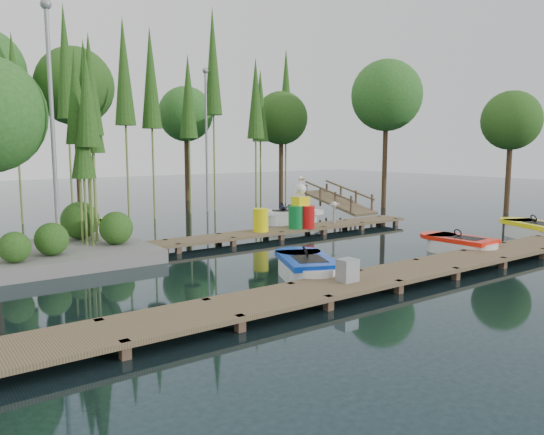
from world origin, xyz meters
TOP-DOWN VIEW (x-y plane):
  - ground_plane at (0.00, 0.00)m, footprint 90.00×90.00m
  - near_dock at (0.00, -4.50)m, footprint 18.00×1.50m
  - far_dock at (1.00, 2.50)m, footprint 15.00×1.20m
  - island at (-6.30, 3.29)m, footprint 6.20×4.20m
  - tree_screen at (-2.04, 10.60)m, footprint 34.42×18.53m
  - lamp_island at (-5.50, 2.50)m, footprint 0.30×0.30m
  - lamp_rear at (4.00, 11.00)m, footprint 0.30×0.30m
  - ramp at (9.00, 6.50)m, footprint 1.50×3.94m
  - boat_blue at (-0.85, -2.85)m, footprint 2.18×2.94m
  - boat_red at (5.06, -3.22)m, footprint 1.30×2.59m
  - boat_yellow_near at (9.62, -3.20)m, footprint 2.19×3.14m
  - boat_yellow_far at (-3.50, 7.26)m, footprint 2.65×1.55m
  - boat_white_far at (4.73, 5.02)m, footprint 3.01×2.52m
  - utility_cabinet at (-1.02, -4.50)m, footprint 0.42×0.36m
  - yellow_barrel at (1.45, 2.50)m, footprint 0.56×0.56m
  - drum_cluster at (3.22, 2.35)m, footprint 1.13×1.03m
  - seagull_post at (5.01, 2.50)m, footprint 0.54×0.29m

SIDE VIEW (x-z plane):
  - ground_plane at x=0.00m, z-range 0.00..0.00m
  - far_dock at x=1.00m, z-range -0.02..0.48m
  - near_dock at x=0.00m, z-range -0.02..0.48m
  - boat_red at x=5.06m, z-range -0.18..0.67m
  - boat_blue at x=-0.85m, z-range -0.19..0.71m
  - boat_yellow_far at x=-3.50m, z-range -0.36..0.88m
  - boat_yellow_near at x=9.62m, z-range -0.20..0.76m
  - boat_white_far at x=4.73m, z-range -0.36..0.95m
  - utility_cabinet at x=-1.02m, z-range 0.30..0.81m
  - ramp at x=9.00m, z-range -0.16..1.33m
  - yellow_barrel at x=1.45m, z-range 0.30..1.13m
  - drum_cluster at x=3.22m, z-range -0.10..1.84m
  - seagull_post at x=5.01m, z-range 0.45..1.32m
  - island at x=-6.30m, z-range -0.19..6.56m
  - lamp_island at x=-5.50m, z-range 0.64..7.89m
  - lamp_rear at x=4.00m, z-range 0.64..7.89m
  - tree_screen at x=-2.04m, z-range 0.96..11.27m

